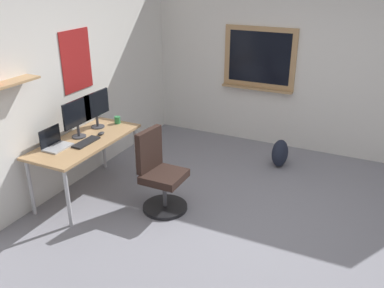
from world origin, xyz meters
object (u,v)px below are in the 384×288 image
at_px(monitor_secondary, 96,107).
at_px(coffee_mug, 117,120).
at_px(laptop, 55,143).
at_px(keyboard, 86,142).
at_px(computer_mouse, 101,133).
at_px(office_chair, 160,176).
at_px(monitor_primary, 77,116).
at_px(desk, 85,145).
at_px(backpack, 280,153).

height_order(monitor_secondary, coffee_mug, monitor_secondary).
relative_size(laptop, keyboard, 0.84).
relative_size(computer_mouse, coffee_mug, 1.13).
xyz_separation_m(office_chair, coffee_mug, (0.53, 0.93, 0.36)).
bearing_deg(monitor_primary, desk, -108.96).
height_order(office_chair, laptop, same).
bearing_deg(backpack, computer_mouse, 130.35).
height_order(monitor_primary, coffee_mug, monitor_primary).
relative_size(monitor_secondary, keyboard, 1.25).
distance_m(office_chair, monitor_primary, 1.21).
relative_size(monitor_secondary, coffee_mug, 5.04).
bearing_deg(monitor_secondary, office_chair, -105.99).
distance_m(monitor_primary, backpack, 2.79).
relative_size(office_chair, monitor_secondary, 2.05).
xyz_separation_m(desk, keyboard, (-0.07, -0.08, 0.08)).
xyz_separation_m(monitor_primary, monitor_secondary, (0.36, 0.00, 0.00)).
distance_m(desk, computer_mouse, 0.24).
bearing_deg(keyboard, desk, 48.35).
bearing_deg(laptop, monitor_secondary, -3.81).
bearing_deg(coffee_mug, computer_mouse, -173.14).
bearing_deg(desk, monitor_secondary, 14.82).
bearing_deg(coffee_mug, keyboard, -175.89).
bearing_deg(desk, coffee_mug, -2.88).
bearing_deg(office_chair, desk, 95.59).
height_order(desk, monitor_primary, monitor_primary).
height_order(computer_mouse, backpack, computer_mouse).
height_order(desk, monitor_secondary, monitor_secondary).
relative_size(desk, keyboard, 3.91).
bearing_deg(monitor_secondary, computer_mouse, -135.55).
height_order(monitor_secondary, keyboard, monitor_secondary).
distance_m(desk, keyboard, 0.14).
xyz_separation_m(monitor_primary, keyboard, (-0.11, -0.19, -0.26)).
bearing_deg(monitor_primary, laptop, 172.41).
bearing_deg(computer_mouse, coffee_mug, 6.86).
xyz_separation_m(coffee_mug, backpack, (1.15, -1.89, -0.57)).
height_order(desk, backpack, desk).
xyz_separation_m(keyboard, coffee_mug, (0.70, 0.05, 0.04)).
bearing_deg(desk, monitor_primary, 71.04).
height_order(desk, laptop, laptop).
bearing_deg(desk, computer_mouse, -21.39).
relative_size(laptop, monitor_secondary, 0.67).
bearing_deg(laptop, office_chair, -69.31).
xyz_separation_m(monitor_secondary, coffee_mug, (0.23, -0.14, -0.22)).
bearing_deg(backpack, office_chair, 150.06).
height_order(laptop, coffee_mug, laptop).
bearing_deg(computer_mouse, laptop, 156.23).
height_order(desk, coffee_mug, coffee_mug).
bearing_deg(desk, office_chair, -84.41).
xyz_separation_m(desk, computer_mouse, (0.21, -0.08, 0.09)).
distance_m(computer_mouse, coffee_mug, 0.42).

